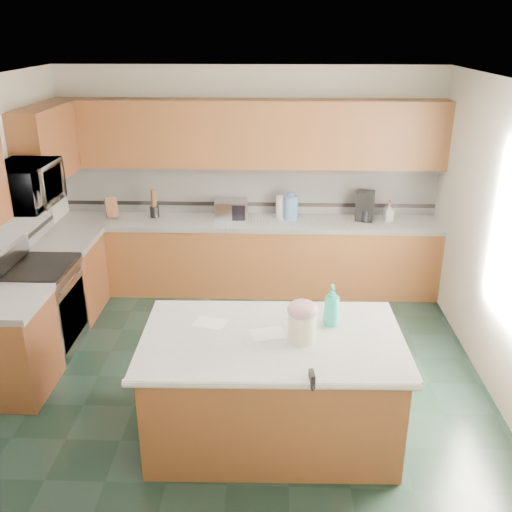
{
  "coord_description": "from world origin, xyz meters",
  "views": [
    {
      "loc": [
        0.33,
        -4.56,
        3.1
      ],
      "look_at": [
        0.15,
        0.35,
        1.12
      ],
      "focal_mm": 40.0,
      "sensor_mm": 36.0,
      "label": 1
    }
  ],
  "objects_px": {
    "island_base": "(272,390)",
    "soap_bottle_island": "(332,305)",
    "coffee_maker": "(365,206)",
    "toaster_oven": "(231,210)",
    "treat_jar": "(302,327)",
    "knife_block": "(111,208)",
    "island_top": "(272,339)"
  },
  "relations": [
    {
      "from": "island_base",
      "to": "soap_bottle_island",
      "type": "distance_m",
      "value": 0.83
    },
    {
      "from": "soap_bottle_island",
      "to": "coffee_maker",
      "type": "relative_size",
      "value": 0.97
    },
    {
      "from": "island_base",
      "to": "toaster_oven",
      "type": "relative_size",
      "value": 4.8
    },
    {
      "from": "treat_jar",
      "to": "coffee_maker",
      "type": "distance_m",
      "value": 3.03
    },
    {
      "from": "soap_bottle_island",
      "to": "toaster_oven",
      "type": "xyz_separation_m",
      "value": [
        -0.99,
        2.63,
        -0.05
      ]
    },
    {
      "from": "toaster_oven",
      "to": "knife_block",
      "type": "bearing_deg",
      "value": 176.48
    },
    {
      "from": "island_base",
      "to": "treat_jar",
      "type": "xyz_separation_m",
      "value": [
        0.22,
        -0.05,
        0.6
      ]
    },
    {
      "from": "toaster_oven",
      "to": "treat_jar",
      "type": "bearing_deg",
      "value": -78.91
    },
    {
      "from": "island_base",
      "to": "knife_block",
      "type": "relative_size",
      "value": 7.58
    },
    {
      "from": "island_top",
      "to": "soap_bottle_island",
      "type": "relative_size",
      "value": 5.89
    },
    {
      "from": "soap_bottle_island",
      "to": "toaster_oven",
      "type": "height_order",
      "value": "soap_bottle_island"
    },
    {
      "from": "soap_bottle_island",
      "to": "knife_block",
      "type": "bearing_deg",
      "value": 130.84
    },
    {
      "from": "treat_jar",
      "to": "knife_block",
      "type": "relative_size",
      "value": 0.88
    },
    {
      "from": "knife_block",
      "to": "coffee_maker",
      "type": "height_order",
      "value": "coffee_maker"
    },
    {
      "from": "soap_bottle_island",
      "to": "coffee_maker",
      "type": "distance_m",
      "value": 2.73
    },
    {
      "from": "island_top",
      "to": "coffee_maker",
      "type": "xyz_separation_m",
      "value": [
        1.09,
        2.86,
        0.2
      ]
    },
    {
      "from": "island_top",
      "to": "knife_block",
      "type": "height_order",
      "value": "knife_block"
    },
    {
      "from": "island_top",
      "to": "knife_block",
      "type": "distance_m",
      "value": 3.46
    },
    {
      "from": "coffee_maker",
      "to": "toaster_oven",
      "type": "bearing_deg",
      "value": -165.44
    },
    {
      "from": "island_top",
      "to": "knife_block",
      "type": "bearing_deg",
      "value": 124.15
    },
    {
      "from": "island_base",
      "to": "island_top",
      "type": "height_order",
      "value": "island_top"
    },
    {
      "from": "island_base",
      "to": "soap_bottle_island",
      "type": "bearing_deg",
      "value": 22.36
    },
    {
      "from": "treat_jar",
      "to": "knife_block",
      "type": "height_order",
      "value": "knife_block"
    },
    {
      "from": "treat_jar",
      "to": "coffee_maker",
      "type": "height_order",
      "value": "coffee_maker"
    },
    {
      "from": "treat_jar",
      "to": "soap_bottle_island",
      "type": "distance_m",
      "value": 0.35
    },
    {
      "from": "knife_block",
      "to": "toaster_oven",
      "type": "xyz_separation_m",
      "value": [
        1.47,
        0.0,
        -0.01
      ]
    },
    {
      "from": "knife_block",
      "to": "toaster_oven",
      "type": "relative_size",
      "value": 0.63
    },
    {
      "from": "treat_jar",
      "to": "knife_block",
      "type": "xyz_separation_m",
      "value": [
        -2.22,
        2.88,
        0.01
      ]
    },
    {
      "from": "island_top",
      "to": "toaster_oven",
      "type": "relative_size",
      "value": 5.06
    },
    {
      "from": "island_base",
      "to": "soap_bottle_island",
      "type": "relative_size",
      "value": 5.6
    },
    {
      "from": "treat_jar",
      "to": "toaster_oven",
      "type": "xyz_separation_m",
      "value": [
        -0.75,
        2.88,
        0.0
      ]
    },
    {
      "from": "island_top",
      "to": "toaster_oven",
      "type": "height_order",
      "value": "toaster_oven"
    }
  ]
}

